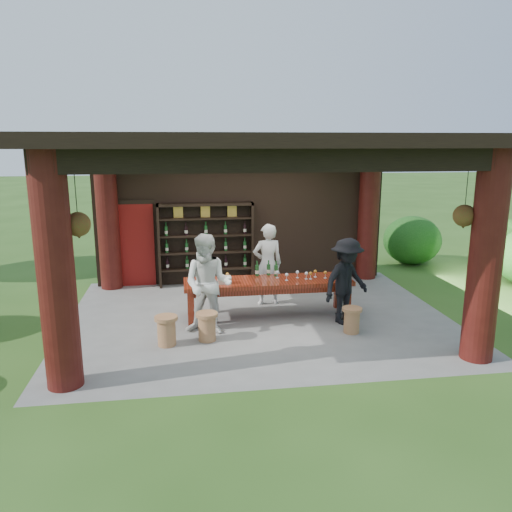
{
  "coord_description": "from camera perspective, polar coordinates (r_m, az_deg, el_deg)",
  "views": [
    {
      "loc": [
        -1.42,
        -9.24,
        3.38
      ],
      "look_at": [
        0.0,
        0.4,
        1.15
      ],
      "focal_mm": 35.0,
      "sensor_mm": 36.0,
      "label": 1
    }
  ],
  "objects": [
    {
      "name": "tasting_table",
      "position": [
        9.8,
        1.4,
        -3.4
      ],
      "size": [
        3.28,
        0.85,
        0.75
      ],
      "rotation": [
        0.0,
        0.0,
        0.0
      ],
      "color": "#541B0C",
      "rests_on": "ground"
    },
    {
      "name": "guest_man",
      "position": [
        9.55,
        10.29,
        -2.85
      ],
      "size": [
        1.23,
        1.05,
        1.65
      ],
      "primitive_type": "imported",
      "rotation": [
        0.0,
        0.0,
        0.5
      ],
      "color": "black",
      "rests_on": "ground"
    },
    {
      "name": "trees",
      "position": [
        11.87,
        17.1,
        12.27
      ],
      "size": [
        22.93,
        9.1,
        4.8
      ],
      "color": "#3F2819",
      "rests_on": "ground"
    },
    {
      "name": "stool_near_right",
      "position": [
        9.25,
        10.89,
        -7.14
      ],
      "size": [
        0.36,
        0.36,
        0.47
      ],
      "rotation": [
        0.0,
        0.0,
        -0.39
      ],
      "color": "#9C633E",
      "rests_on": "ground"
    },
    {
      "name": "stool_near_left",
      "position": [
        8.78,
        -5.63,
        -7.95
      ],
      "size": [
        0.38,
        0.38,
        0.5
      ],
      "rotation": [
        0.0,
        0.0,
        0.14
      ],
      "color": "#9C633E",
      "rests_on": "ground"
    },
    {
      "name": "host",
      "position": [
        10.52,
        1.33,
        -0.95
      ],
      "size": [
        0.66,
        0.46,
        1.73
      ],
      "primitive_type": "imported",
      "rotation": [
        0.0,
        0.0,
        3.22
      ],
      "color": "silver",
      "rests_on": "ground"
    },
    {
      "name": "pavilion",
      "position": [
        9.85,
        -0.1,
        5.6
      ],
      "size": [
        7.5,
        6.0,
        3.6
      ],
      "color": "slate",
      "rests_on": "ground"
    },
    {
      "name": "wine_shelf",
      "position": [
        11.94,
        -5.71,
        1.33
      ],
      "size": [
        2.26,
        0.34,
        1.99
      ],
      "color": "black",
      "rests_on": "ground"
    },
    {
      "name": "ground",
      "position": [
        9.94,
        0.34,
        -6.99
      ],
      "size": [
        90.0,
        90.0,
        0.0
      ],
      "primitive_type": "plane",
      "color": "#2D5119",
      "rests_on": "ground"
    },
    {
      "name": "stool_far_left",
      "position": [
        8.67,
        -10.2,
        -8.31
      ],
      "size": [
        0.39,
        0.39,
        0.52
      ],
      "rotation": [
        0.0,
        0.0,
        0.22
      ],
      "color": "#9C633E",
      "rests_on": "ground"
    },
    {
      "name": "table_bottles",
      "position": [
        10.03,
        1.29,
        -1.39
      ],
      "size": [
        0.46,
        0.17,
        0.31
      ],
      "color": "#194C1E",
      "rests_on": "tasting_table"
    },
    {
      "name": "table_glasses",
      "position": [
        9.85,
        4.3,
        -2.18
      ],
      "size": [
        2.0,
        0.28,
        0.15
      ],
      "color": "silver",
      "rests_on": "tasting_table"
    },
    {
      "name": "napkin_basket",
      "position": [
        9.52,
        -3.67,
        -2.74
      ],
      "size": [
        0.26,
        0.18,
        0.14
      ],
      "primitive_type": "cube",
      "rotation": [
        0.0,
        0.0,
        0.0
      ],
      "color": "#BF6672",
      "rests_on": "tasting_table"
    },
    {
      "name": "guest_woman",
      "position": [
        8.92,
        -5.5,
        -3.26
      ],
      "size": [
        1.04,
        0.91,
        1.82
      ],
      "primitive_type": "imported",
      "rotation": [
        0.0,
        0.0,
        -0.28
      ],
      "color": "silver",
      "rests_on": "ground"
    },
    {
      "name": "shrubs",
      "position": [
        11.6,
        13.01,
        -1.55
      ],
      "size": [
        15.06,
        7.7,
        1.36
      ],
      "color": "#194C14",
      "rests_on": "ground"
    }
  ]
}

